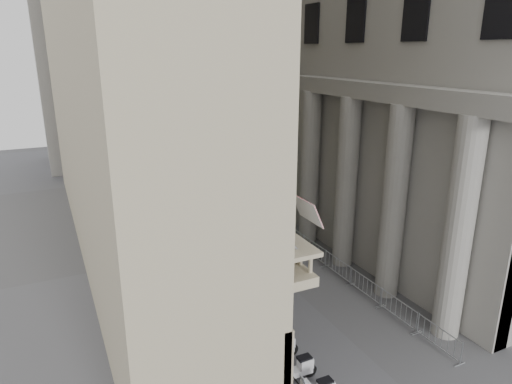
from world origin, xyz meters
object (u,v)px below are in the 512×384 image
at_px(pedestrian_a, 188,183).
at_px(pedestrian_b, 196,177).
at_px(street_lamp, 173,173).
at_px(info_kiosk, 173,213).
at_px(security_tent, 196,205).

bearing_deg(pedestrian_a, pedestrian_b, -132.99).
relative_size(street_lamp, pedestrian_a, 4.66).
distance_m(pedestrian_a, pedestrian_b, 2.47).
relative_size(pedestrian_a, pedestrian_b, 1.09).
bearing_deg(pedestrian_b, info_kiosk, 85.32).
bearing_deg(pedestrian_b, security_tent, 94.74).
relative_size(security_tent, info_kiosk, 2.23).
bearing_deg(street_lamp, pedestrian_a, 67.33).
distance_m(street_lamp, info_kiosk, 4.77).
height_order(pedestrian_a, pedestrian_b, pedestrian_a).
relative_size(security_tent, pedestrian_a, 2.49).
bearing_deg(street_lamp, info_kiosk, 77.79).
bearing_deg(pedestrian_a, info_kiosk, 56.26).
relative_size(info_kiosk, pedestrian_a, 1.12).
bearing_deg(pedestrian_b, pedestrian_a, 78.21).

